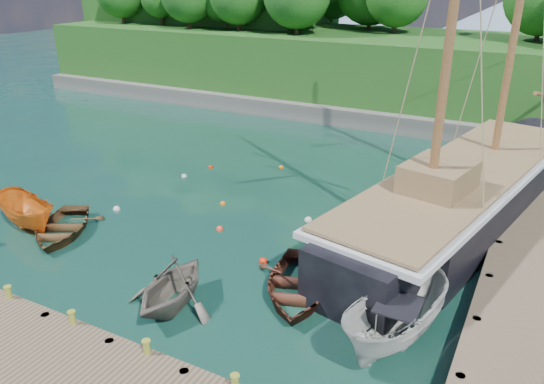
{
  "coord_description": "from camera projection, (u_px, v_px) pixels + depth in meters",
  "views": [
    {
      "loc": [
        11.02,
        -14.32,
        10.86
      ],
      "look_at": [
        1.08,
        4.34,
        2.0
      ],
      "focal_mm": 35.0,
      "sensor_mm": 36.0,
      "label": 1
    }
  ],
  "objects": [
    {
      "name": "ground",
      "position": [
        195.0,
        272.0,
        20.63
      ],
      "size": [
        160.0,
        160.0,
        0.0
      ],
      "primitive_type": "plane",
      "color": "#11342A",
      "rests_on": "ground"
    },
    {
      "name": "dock_east",
      "position": [
        533.0,
        253.0,
        21.17
      ],
      "size": [
        3.2,
        24.0,
        1.1
      ],
      "color": "#4E402D",
      "rests_on": "ground"
    },
    {
      "name": "bollard_0",
      "position": [
        13.0,
        312.0,
        18.21
      ],
      "size": [
        0.26,
        0.26,
        0.45
      ],
      "primitive_type": "cylinder",
      "color": "olive",
      "rests_on": "ground"
    },
    {
      "name": "bollard_1",
      "position": [
        76.0,
        339.0,
        16.91
      ],
      "size": [
        0.26,
        0.26,
        0.45
      ],
      "primitive_type": "cylinder",
      "color": "olive",
      "rests_on": "ground"
    },
    {
      "name": "bollard_2",
      "position": [
        149.0,
        369.0,
        15.61
      ],
      "size": [
        0.26,
        0.26,
        0.45
      ],
      "primitive_type": "cylinder",
      "color": "olive",
      "rests_on": "ground"
    },
    {
      "name": "rowboat_0",
      "position": [
        62.0,
        234.0,
        23.61
      ],
      "size": [
        4.87,
        5.35,
        0.91
      ],
      "primitive_type": "imported",
      "rotation": [
        0.0,
        0.0,
        0.51
      ],
      "color": "brown",
      "rests_on": "ground"
    },
    {
      "name": "rowboat_1",
      "position": [
        173.0,
        306.0,
        18.57
      ],
      "size": [
        3.65,
        4.1,
        1.98
      ],
      "primitive_type": "imported",
      "rotation": [
        0.0,
        0.0,
        0.11
      ],
      "color": "#6A6257",
      "rests_on": "ground"
    },
    {
      "name": "rowboat_2",
      "position": [
        297.0,
        293.0,
        19.29
      ],
      "size": [
        4.81,
        5.66,
        1.0
      ],
      "primitive_type": "imported",
      "rotation": [
        0.0,
        0.0,
        0.33
      ],
      "color": "#4D261A",
      "rests_on": "ground"
    },
    {
      "name": "motorboat_orange",
      "position": [
        30.0,
        227.0,
        24.26
      ],
      "size": [
        4.63,
        2.82,
        1.68
      ],
      "primitive_type": "imported",
      "rotation": [
        0.0,
        0.0,
        1.28
      ],
      "color": "orange",
      "rests_on": "ground"
    },
    {
      "name": "cabin_boat_white",
      "position": [
        395.0,
        343.0,
        16.73
      ],
      "size": [
        3.09,
        5.6,
        2.04
      ],
      "primitive_type": "imported",
      "rotation": [
        0.0,
        0.0,
        -0.22
      ],
      "color": "silver",
      "rests_on": "ground"
    },
    {
      "name": "schooner",
      "position": [
        461.0,
        199.0,
        24.52
      ],
      "size": [
        8.71,
        26.6,
        19.56
      ],
      "rotation": [
        0.0,
        0.0,
        -0.21
      ],
      "color": "black",
      "rests_on": "ground"
    },
    {
      "name": "mooring_buoy_0",
      "position": [
        117.0,
        210.0,
        26.02
      ],
      "size": [
        0.35,
        0.35,
        0.35
      ],
      "primitive_type": "sphere",
      "color": "silver",
      "rests_on": "ground"
    },
    {
      "name": "mooring_buoy_1",
      "position": [
        223.0,
        204.0,
        26.62
      ],
      "size": [
        0.29,
        0.29,
        0.29
      ],
      "primitive_type": "sphere",
      "color": "orange",
      "rests_on": "ground"
    },
    {
      "name": "mooring_buoy_2",
      "position": [
        220.0,
        230.0,
        24.01
      ],
      "size": [
        0.33,
        0.33,
        0.33
      ],
      "primitive_type": "sphere",
      "color": "#ED401E",
      "rests_on": "ground"
    },
    {
      "name": "mooring_buoy_3",
      "position": [
        308.0,
        221.0,
        24.87
      ],
      "size": [
        0.36,
        0.36,
        0.36
      ],
      "primitive_type": "sphere",
      "color": "silver",
      "rests_on": "ground"
    },
    {
      "name": "mooring_buoy_4",
      "position": [
        211.0,
        168.0,
        31.54
      ],
      "size": [
        0.29,
        0.29,
        0.29
      ],
      "primitive_type": "sphere",
      "color": "red",
      "rests_on": "ground"
    },
    {
      "name": "mooring_buoy_5",
      "position": [
        281.0,
        168.0,
        31.51
      ],
      "size": [
        0.28,
        0.28,
        0.28
      ],
      "primitive_type": "sphere",
      "color": "orange",
      "rests_on": "ground"
    },
    {
      "name": "mooring_buoy_6",
      "position": [
        184.0,
        177.0,
        30.16
      ],
      "size": [
        0.32,
        0.32,
        0.32
      ],
      "primitive_type": "sphere",
      "color": "silver",
      "rests_on": "ground"
    },
    {
      "name": "mooring_buoy_7",
      "position": [
        263.0,
        262.0,
        21.35
      ],
      "size": [
        0.36,
        0.36,
        0.36
      ],
      "primitive_type": "sphere",
      "color": "red",
      "rests_on": "ground"
    },
    {
      "name": "headland",
      "position": [
        276.0,
        32.0,
        49.6
      ],
      "size": [
        51.0,
        19.31,
        12.9
      ],
      "color": "#474744",
      "rests_on": "ground"
    },
    {
      "name": "distant_ridge",
      "position": [
        513.0,
        21.0,
        74.06
      ],
      "size": [
        117.0,
        40.0,
        10.0
      ],
      "color": "#728CA5",
      "rests_on": "ground"
    }
  ]
}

